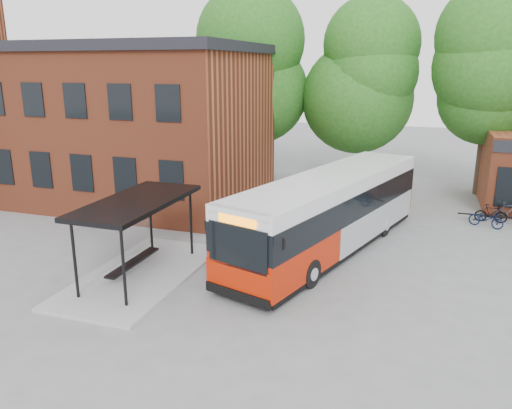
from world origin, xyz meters
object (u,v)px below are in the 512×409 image
(city_bus, at_px, (330,213))
(bicycle_2, at_px, (486,219))
(bus_shelter, at_px, (139,238))
(bicycle_3, at_px, (508,211))
(bicycle_1, at_px, (491,213))

(city_bus, height_order, bicycle_2, city_bus)
(bus_shelter, relative_size, bicycle_2, 4.45)
(bus_shelter, xyz_separation_m, bicycle_3, (13.51, 11.66, -0.98))
(bus_shelter, xyz_separation_m, bicycle_1, (12.68, 11.09, -1.00))
(bus_shelter, bearing_deg, bicycle_1, 41.16)
(city_bus, distance_m, bicycle_3, 10.28)
(city_bus, xyz_separation_m, bicycle_1, (6.74, 6.29, -1.13))
(bus_shelter, relative_size, bicycle_1, 4.70)
(bicycle_1, xyz_separation_m, bicycle_2, (-0.30, -0.90, -0.03))
(bus_shelter, distance_m, bicycle_1, 16.88)
(bicycle_1, height_order, bicycle_3, bicycle_3)
(bicycle_1, xyz_separation_m, bicycle_3, (0.83, 0.58, 0.02))
(city_bus, relative_size, bicycle_3, 8.03)
(bus_shelter, height_order, bicycle_1, bus_shelter)
(bus_shelter, relative_size, city_bus, 0.56)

